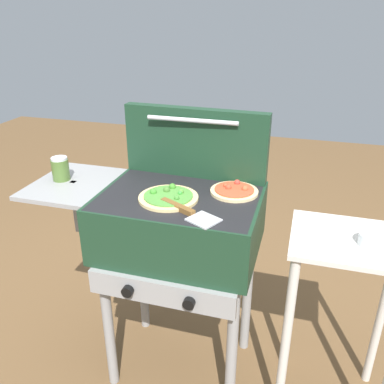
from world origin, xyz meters
The scene contains 9 objects.
ground_plane centered at (0.00, 0.00, 0.00)m, with size 8.00×8.00×0.00m, color brown.
grill centered at (-0.01, 0.00, 0.76)m, with size 0.96×0.53×0.90m.
grill_lid_open centered at (0.00, 0.21, 1.05)m, with size 0.63×0.09×0.30m.
pizza_veggie centered at (-0.03, -0.05, 0.91)m, with size 0.23×0.23×0.04m.
pizza_pepperoni centered at (0.20, 0.08, 0.91)m, with size 0.19×0.19×0.03m.
sauce_jar centered at (-0.54, 0.01, 0.95)m, with size 0.07×0.07×0.10m.
spatula centered at (0.08, -0.14, 0.91)m, with size 0.26×0.17×0.02m.
prep_table centered at (0.66, 0.00, 0.57)m, with size 0.44×0.36×0.81m.
topping_bowl_near centered at (0.72, -0.03, 0.83)m, with size 0.10×0.10×0.04m.
Camera 1 is at (0.46, -1.38, 1.57)m, focal length 37.71 mm.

